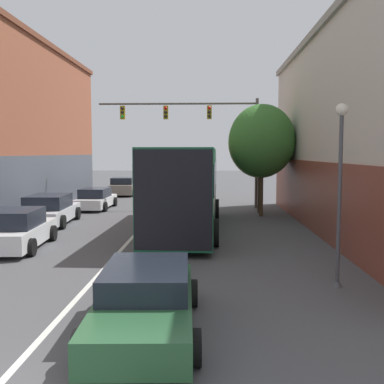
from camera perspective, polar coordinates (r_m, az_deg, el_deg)
lane_center_line at (r=18.36m, az=-7.40°, el=-5.53°), size 0.14×38.82×0.01m
bus at (r=19.37m, az=-0.78°, el=0.94°), size 3.04×11.11×3.52m
hatchback_foreground at (r=8.73m, az=-5.88°, el=-13.52°), size 2.16×4.50×1.19m
parked_car_left_near at (r=35.80m, az=-8.82°, el=0.66°), size 2.32×4.07×1.42m
parked_car_left_mid at (r=16.91m, az=-21.55°, el=-4.51°), size 2.31×4.26×1.39m
parked_car_left_far at (r=27.43m, az=-12.12°, el=-0.87°), size 1.92×4.26×1.25m
parked_car_left_distant at (r=22.07m, az=-17.64°, el=-2.22°), size 2.33×4.78×1.40m
traffic_signal_gantry at (r=27.25m, az=1.41°, el=8.39°), size 9.60×0.36×6.58m
street_lamp at (r=11.61m, az=18.26°, el=0.87°), size 0.30×0.30×4.54m
street_tree_near at (r=25.16m, az=8.72°, el=6.24°), size 3.59×3.23×5.90m
street_tree_far at (r=23.91m, az=8.86°, el=6.43°), size 3.47×3.12×5.88m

